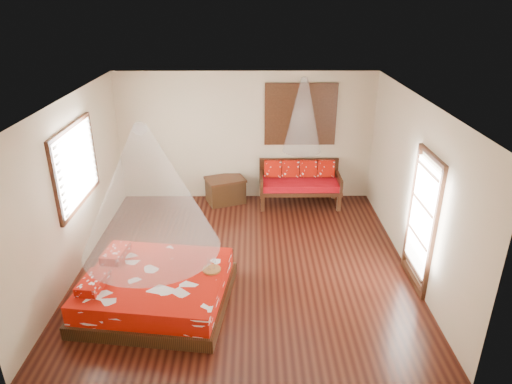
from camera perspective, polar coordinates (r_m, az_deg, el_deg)
room at (r=7.34m, az=-1.57°, el=0.64°), size 5.54×5.54×2.84m
bed at (r=7.05m, az=-12.41°, el=-11.75°), size 2.29×2.12×0.64m
daybed at (r=9.92m, az=5.47°, el=1.39°), size 1.74×0.77×0.94m
storage_chest at (r=10.04m, az=-3.84°, el=0.26°), size 0.97×0.85×0.56m
shutter_panel at (r=9.81m, az=5.59°, el=9.62°), size 1.52×0.06×1.32m
window_left at (r=7.94m, az=-21.54°, el=3.09°), size 0.10×1.74×1.34m
glazed_door at (r=7.39m, az=19.97°, el=-3.53°), size 0.08×1.02×2.16m
wine_tray at (r=6.84m, az=-5.58°, el=-9.33°), size 0.27×0.27×0.22m
mosquito_net_main at (r=6.27m, az=-13.52°, el=0.25°), size 1.91×1.91×1.80m
mosquito_net_daybed at (r=9.33m, az=5.90°, el=9.51°), size 0.79×0.79×1.50m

